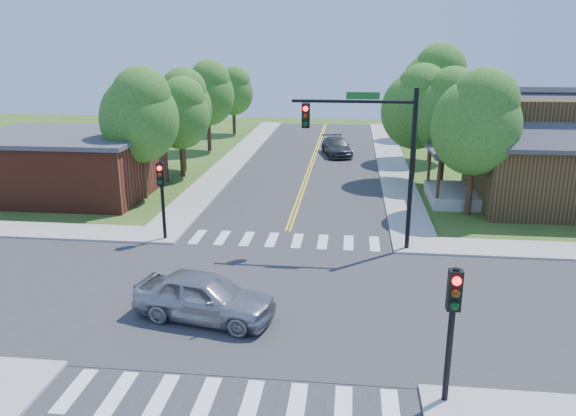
# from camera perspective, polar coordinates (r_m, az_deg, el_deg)

# --- Properties ---
(ground) EXTENTS (100.00, 100.00, 0.00)m
(ground) POSITION_cam_1_polar(r_m,az_deg,el_deg) (20.81, -2.41, -9.19)
(ground) COLOR #31551A
(ground) RESTS_ON ground
(road_ns) EXTENTS (10.00, 90.00, 0.04)m
(road_ns) POSITION_cam_1_polar(r_m,az_deg,el_deg) (20.80, -2.42, -9.14)
(road_ns) COLOR #2D2D30
(road_ns) RESTS_ON ground
(road_ew) EXTENTS (90.00, 10.00, 0.04)m
(road_ew) POSITION_cam_1_polar(r_m,az_deg,el_deg) (20.80, -2.42, -9.12)
(road_ew) COLOR #2D2D30
(road_ew) RESTS_ON ground
(intersection_patch) EXTENTS (10.20, 10.20, 0.06)m
(intersection_patch) POSITION_cam_1_polar(r_m,az_deg,el_deg) (20.81, -2.41, -9.19)
(intersection_patch) COLOR #2D2D30
(intersection_patch) RESTS_ON ground
(sidewalk_ne) EXTENTS (40.00, 40.00, 0.14)m
(sidewalk_ne) POSITION_cam_1_polar(r_m,az_deg,el_deg) (37.72, 26.19, 1.10)
(sidewalk_ne) COLOR #9E9B93
(sidewalk_ne) RESTS_ON ground
(sidewalk_nw) EXTENTS (40.00, 40.00, 0.14)m
(sidewalk_nw) POSITION_cam_1_polar(r_m,az_deg,el_deg) (40.15, -21.63, 2.50)
(sidewalk_nw) COLOR #9E9B93
(sidewalk_nw) RESTS_ON ground
(crosswalk_north) EXTENTS (8.85, 2.00, 0.01)m
(crosswalk_north) POSITION_cam_1_polar(r_m,az_deg,el_deg) (26.46, -0.35, -3.28)
(crosswalk_north) COLOR white
(crosswalk_north) RESTS_ON ground
(crosswalk_south) EXTENTS (8.85, 2.00, 0.01)m
(crosswalk_south) POSITION_cam_1_polar(r_m,az_deg,el_deg) (15.53, -6.13, -18.93)
(crosswalk_south) COLOR white
(crosswalk_south) RESTS_ON ground
(centerline) EXTENTS (0.30, 90.00, 0.01)m
(centerline) POSITION_cam_1_polar(r_m,az_deg,el_deg) (20.79, -2.42, -9.07)
(centerline) COLOR yellow
(centerline) RESTS_ON ground
(signal_mast_ne) EXTENTS (5.30, 0.42, 7.20)m
(signal_mast_ne) POSITION_cam_1_polar(r_m,az_deg,el_deg) (24.47, 8.65, 6.54)
(signal_mast_ne) COLOR black
(signal_mast_ne) RESTS_ON ground
(signal_pole_se) EXTENTS (0.34, 0.42, 3.80)m
(signal_pole_se) POSITION_cam_1_polar(r_m,az_deg,el_deg) (14.61, 16.39, -10.06)
(signal_pole_se) COLOR black
(signal_pole_se) RESTS_ON ground
(signal_pole_nw) EXTENTS (0.34, 0.42, 3.80)m
(signal_pole_nw) POSITION_cam_1_polar(r_m,az_deg,el_deg) (26.35, -12.72, 2.17)
(signal_pole_nw) COLOR black
(signal_pole_nw) RESTS_ON ground
(house_ne) EXTENTS (13.05, 8.80, 7.11)m
(house_ne) POSITION_cam_1_polar(r_m,az_deg,el_deg) (35.37, 26.60, 5.55)
(house_ne) COLOR #2F1F10
(house_ne) RESTS_ON ground
(building_nw) EXTENTS (10.40, 8.40, 3.73)m
(building_nw) POSITION_cam_1_polar(r_m,az_deg,el_deg) (36.76, -21.56, 4.21)
(building_nw) COLOR maroon
(building_nw) RESTS_ON ground
(tree_e_a) EXTENTS (4.61, 4.38, 7.84)m
(tree_e_a) POSITION_cam_1_polar(r_m,az_deg,el_deg) (30.87, 18.75, 8.46)
(tree_e_a) COLOR #382314
(tree_e_a) RESTS_ON ground
(tree_e_b) EXTENTS (4.47, 4.25, 7.60)m
(tree_e_b) POSITION_cam_1_polar(r_m,az_deg,el_deg) (37.02, 15.90, 9.68)
(tree_e_b) COLOR #382314
(tree_e_b) RESTS_ON ground
(tree_e_c) EXTENTS (5.27, 5.01, 8.96)m
(tree_e_c) POSITION_cam_1_polar(r_m,az_deg,el_deg) (44.98, 14.79, 12.03)
(tree_e_c) COLOR #382314
(tree_e_c) RESTS_ON ground
(tree_e_d) EXTENTS (3.95, 3.75, 6.71)m
(tree_e_d) POSITION_cam_1_polar(r_m,az_deg,el_deg) (54.44, 13.16, 11.28)
(tree_e_d) COLOR #382314
(tree_e_d) RESTS_ON ground
(tree_w_a) EXTENTS (4.56, 4.33, 7.74)m
(tree_w_a) POSITION_cam_1_polar(r_m,az_deg,el_deg) (33.68, -14.81, 9.29)
(tree_w_a) COLOR #382314
(tree_w_a) RESTS_ON ground
(tree_w_b) EXTENTS (4.32, 4.11, 7.35)m
(tree_w_b) POSITION_cam_1_polar(r_m,az_deg,el_deg) (40.62, -10.73, 10.34)
(tree_w_b) COLOR #382314
(tree_w_b) RESTS_ON ground
(tree_w_c) EXTENTS (4.49, 4.27, 7.63)m
(tree_w_c) POSITION_cam_1_polar(r_m,az_deg,el_deg) (48.11, -8.11, 11.63)
(tree_w_c) COLOR #382314
(tree_w_c) RESTS_ON ground
(tree_w_d) EXTENTS (3.95, 3.75, 6.72)m
(tree_w_d) POSITION_cam_1_polar(r_m,az_deg,el_deg) (56.90, -5.51, 11.85)
(tree_w_d) COLOR #382314
(tree_w_d) RESTS_ON ground
(tree_house) EXTENTS (4.55, 4.33, 7.74)m
(tree_house) POSITION_cam_1_polar(r_m,az_deg,el_deg) (37.73, 13.06, 10.14)
(tree_house) COLOR #382314
(tree_house) RESTS_ON ground
(tree_bldg) EXTENTS (4.03, 3.83, 6.86)m
(tree_bldg) POSITION_cam_1_polar(r_m,az_deg,el_deg) (38.90, -10.84, 9.59)
(tree_bldg) COLOR #382314
(tree_bldg) RESTS_ON ground
(car_silver) EXTENTS (3.82, 5.55, 1.63)m
(car_silver) POSITION_cam_1_polar(r_m,az_deg,el_deg) (19.21, -8.47, -8.97)
(car_silver) COLOR #A4A6AB
(car_silver) RESTS_ON ground
(car_dgrey) EXTENTS (3.99, 5.68, 1.41)m
(car_dgrey) POSITION_cam_1_polar(r_m,az_deg,el_deg) (46.35, 4.96, 6.18)
(car_dgrey) COLOR #333538
(car_dgrey) RESTS_ON ground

